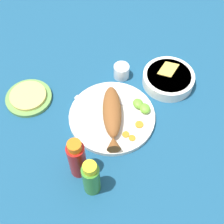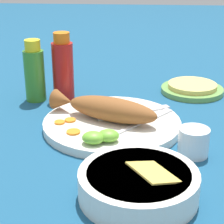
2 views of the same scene
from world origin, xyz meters
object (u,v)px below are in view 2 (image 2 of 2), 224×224
(fried_fish, at_px, (106,108))
(fork_far, at_px, (148,119))
(salt_cup, at_px, (193,144))
(fork_near, at_px, (139,112))
(tortilla_plate, at_px, (192,90))
(main_plate, at_px, (112,124))
(hot_sauce_bottle_green, at_px, (34,73))
(hot_sauce_bottle_red, at_px, (63,68))
(guacamole_bowl, at_px, (139,183))

(fried_fish, distance_m, fork_far, 0.10)
(salt_cup, bearing_deg, fork_near, 122.80)
(salt_cup, relative_size, tortilla_plate, 0.35)
(main_plate, xyz_separation_m, fork_near, (0.06, 0.05, 0.01))
(hot_sauce_bottle_green, bearing_deg, salt_cup, -36.12)
(hot_sauce_bottle_red, distance_m, tortilla_plate, 0.36)
(fried_fish, xyz_separation_m, hot_sauce_bottle_red, (-0.13, 0.17, 0.04))
(hot_sauce_bottle_red, bearing_deg, salt_cup, -43.66)
(guacamole_bowl, bearing_deg, tortilla_plate, 74.48)
(fried_fish, distance_m, tortilla_plate, 0.33)
(fried_fish, distance_m, guacamole_bowl, 0.28)
(main_plate, bearing_deg, fried_fish, 158.11)
(fork_far, xyz_separation_m, tortilla_plate, (0.12, 0.24, -0.01))
(guacamole_bowl, relative_size, tortilla_plate, 1.14)
(fork_near, distance_m, hot_sauce_bottle_green, 0.30)
(main_plate, xyz_separation_m, tortilla_plate, (0.20, 0.25, -0.00))
(salt_cup, relative_size, guacamole_bowl, 0.31)
(main_plate, relative_size, fried_fish, 1.19)
(tortilla_plate, bearing_deg, fried_fish, -132.07)
(main_plate, height_order, fried_fish, fried_fish)
(fried_fish, xyz_separation_m, hot_sauce_bottle_green, (-0.20, 0.16, 0.03))
(hot_sauce_bottle_green, bearing_deg, fork_near, -22.33)
(salt_cup, bearing_deg, main_plate, 145.45)
(fried_fish, relative_size, guacamole_bowl, 1.32)
(salt_cup, bearing_deg, tortilla_plate, 83.98)
(fried_fish, height_order, salt_cup, fried_fish)
(fork_near, distance_m, tortilla_plate, 0.25)
(fork_near, bearing_deg, fried_fish, -179.94)
(guacamole_bowl, bearing_deg, main_plate, 103.25)
(fried_fish, bearing_deg, main_plate, 0.00)
(salt_cup, distance_m, tortilla_plate, 0.37)
(fried_fish, bearing_deg, salt_cup, -11.76)
(hot_sauce_bottle_red, bearing_deg, main_plate, -51.74)
(hot_sauce_bottle_green, bearing_deg, guacamole_bowl, -57.19)
(hot_sauce_bottle_green, distance_m, guacamole_bowl, 0.51)
(hot_sauce_bottle_green, distance_m, tortilla_plate, 0.43)
(tortilla_plate, bearing_deg, salt_cup, -96.02)
(main_plate, height_order, hot_sauce_bottle_red, hot_sauce_bottle_red)
(fried_fish, height_order, fork_near, fried_fish)
(fork_far, bearing_deg, main_plate, 135.08)
(fork_far, distance_m, salt_cup, 0.15)
(main_plate, xyz_separation_m, salt_cup, (0.17, -0.11, 0.02))
(fork_far, xyz_separation_m, hot_sauce_bottle_green, (-0.29, 0.15, 0.05))
(guacamole_bowl, height_order, tortilla_plate, guacamole_bowl)
(main_plate, bearing_deg, salt_cup, -34.55)
(fork_far, bearing_deg, tortilla_plate, 12.78)
(fork_near, bearing_deg, main_plate, -170.79)
(main_plate, relative_size, fork_near, 1.84)
(main_plate, bearing_deg, fork_far, 5.08)
(fried_fish, relative_size, hot_sauce_bottle_green, 1.61)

